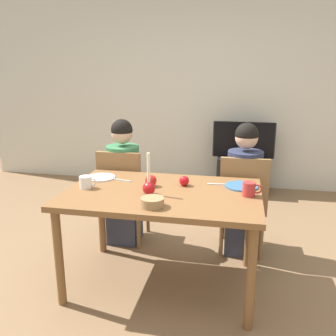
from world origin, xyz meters
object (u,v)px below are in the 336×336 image
apple_near_candle (184,181)px  apple_by_left_plate (151,181)px  mug_right (249,189)px  person_left_child (124,184)px  chair_left (123,191)px  dining_table (163,202)px  person_right_child (243,192)px  tv (244,140)px  mug_left (86,182)px  tv_stand (242,175)px  plate_right (241,186)px  chair_right (243,199)px  candle_centerpiece (149,186)px  plate_left (101,177)px  bowl_walnuts (152,202)px

apple_near_candle → apple_by_left_plate: apple_by_left_plate is taller
mug_right → apple_near_candle: (-0.48, 0.14, -0.01)m
person_left_child → apple_near_candle: person_left_child is taller
chair_left → dining_table: bearing=-50.0°
person_right_child → tv: (-0.01, 1.66, 0.14)m
mug_left → mug_right: (1.18, 0.06, 0.00)m
person_right_child → mug_right: person_right_child is taller
tv → apple_by_left_plate: bearing=-107.2°
tv → apple_near_candle: size_ratio=10.49×
tv_stand → apple_near_candle: apple_near_candle is taller
tv_stand → plate_right: 2.15m
dining_table → person_left_child: (-0.51, 0.64, -0.10)m
mug_left → plate_right: bearing=12.7°
dining_table → person_right_child: person_right_child is taller
dining_table → tv: 2.37m
chair_right → person_right_child: 0.07m
candle_centerpiece → plate_right: size_ratio=1.22×
dining_table → chair_left: size_ratio=1.56×
person_left_child → apple_near_candle: size_ratio=15.57×
tv_stand → mug_right: bearing=-89.1°
plate_right → chair_right: bearing=86.4°
tv_stand → apple_by_left_plate: apple_by_left_plate is taller
plate_left → bowl_walnuts: size_ratio=1.51×
person_right_child → apple_near_candle: size_ratio=15.57×
person_left_child → candle_centerpiece: 0.88m
mug_left → apple_by_left_plate: bearing=16.2°
tv → candle_centerpiece: (-0.65, -2.38, 0.10)m
chair_right → mug_left: (-1.15, -0.65, 0.28)m
plate_right → mug_left: 1.16m
person_left_child → chair_left: bearing=-90.0°
person_right_child → plate_right: 0.46m
plate_right → mug_right: (0.05, -0.19, 0.04)m
tv → bowl_walnuts: size_ratio=5.20×
plate_left → apple_near_candle: size_ratio=3.05×
mug_left → dining_table: bearing=3.9°
person_right_child → apple_by_left_plate: size_ratio=13.48×
chair_right → bowl_walnuts: chair_right is taller
chair_left → mug_left: size_ratio=6.78×
dining_table → apple_near_candle: apple_near_candle is taller
dining_table → tv: tv is taller
apple_near_candle → person_right_child: bearing=46.9°
bowl_walnuts → apple_by_left_plate: apple_by_left_plate is taller
person_left_child → candle_centerpiece: person_left_child is taller
person_right_child → mug_left: bearing=-149.5°
tv_stand → plate_left: size_ratio=2.78×
person_right_child → chair_left: bearing=-178.3°
tv_stand → apple_by_left_plate: size_ratio=7.36×
apple_by_left_plate → person_left_child: bearing=126.2°
apple_by_left_plate → dining_table: bearing=-40.7°
person_right_child → plate_right: (-0.02, -0.42, 0.19)m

